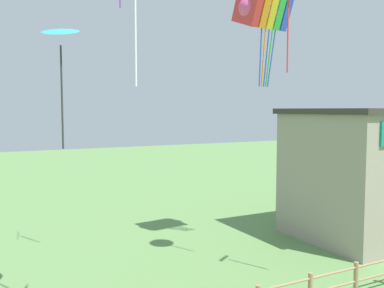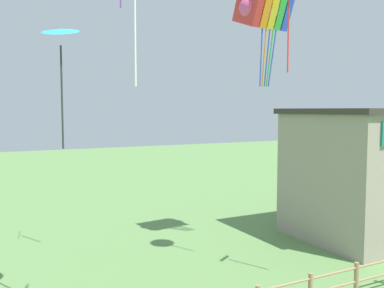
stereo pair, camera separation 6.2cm
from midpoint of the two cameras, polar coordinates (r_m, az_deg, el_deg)
name	(u,v)px [view 2 (the right image)]	position (r m, az deg, el deg)	size (l,w,h in m)	color
kite_rainbow_parafoil	(263,10)	(18.13, 9.58, 17.18)	(2.47, 1.87, 3.87)	#E54C8C
kite_cyan_delta	(60,36)	(12.02, -16.98, 13.58)	(1.29, 1.28, 3.30)	#2DB2C6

